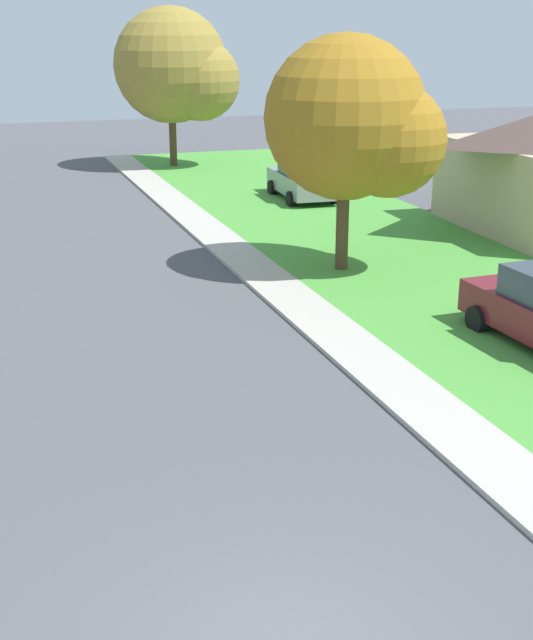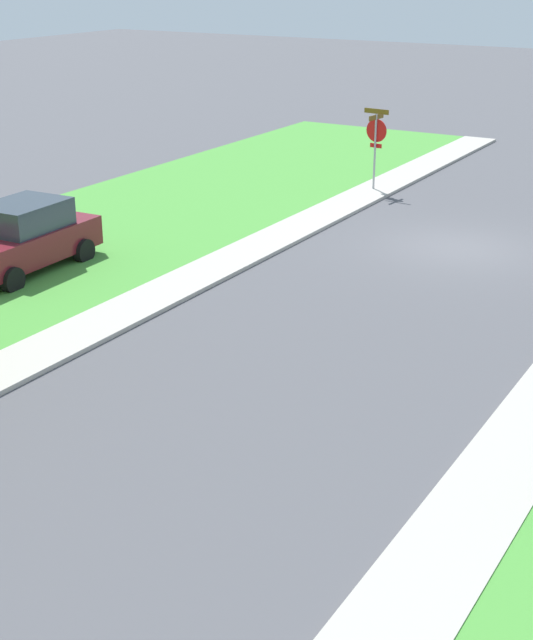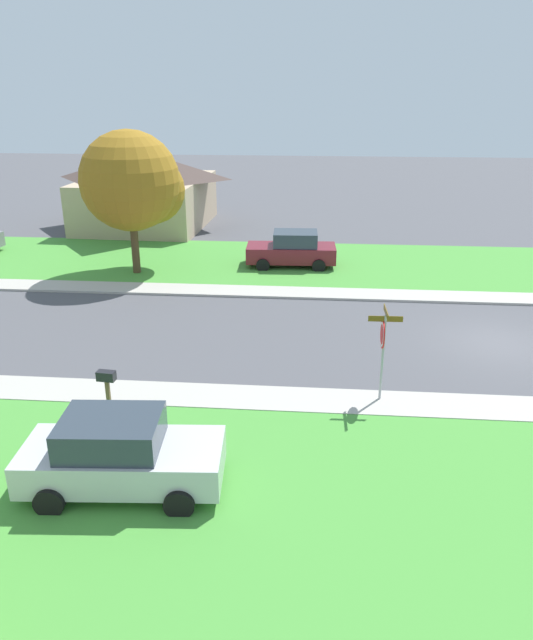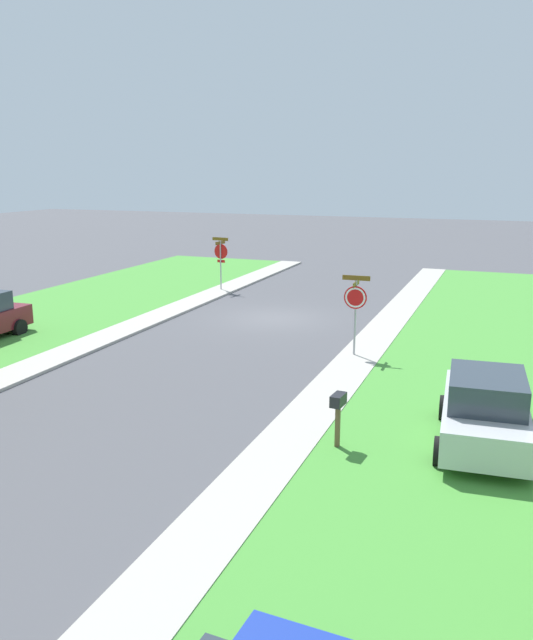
# 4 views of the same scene
# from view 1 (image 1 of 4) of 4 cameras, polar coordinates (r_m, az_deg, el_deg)

# --- Properties ---
(sidewalk_east) EXTENTS (1.40, 56.00, 0.10)m
(sidewalk_east) POSITION_cam_1_polar(r_m,az_deg,el_deg) (21.80, 2.23, 1.00)
(sidewalk_east) COLOR #ADA89E
(sidewalk_east) RESTS_ON ground
(lawn_east) EXTENTS (8.00, 56.00, 0.08)m
(lawn_east) POSITION_cam_1_polar(r_m,az_deg,el_deg) (23.82, 12.87, 2.05)
(lawn_east) COLOR #479338
(lawn_east) RESTS_ON ground
(car_grey_kerbside_mid) EXTENTS (2.21, 4.39, 1.76)m
(car_grey_kerbside_mid) POSITION_cam_1_polar(r_m,az_deg,el_deg) (35.40, 2.41, 9.25)
(car_grey_kerbside_mid) COLOR gray
(car_grey_kerbside_mid) RESTS_ON ground
(tree_sidewalk_mid) EXTENTS (4.82, 4.48, 6.58)m
(tree_sidewalk_mid) POSITION_cam_1_polar(r_m,az_deg,el_deg) (24.31, 5.93, 12.72)
(tree_sidewalk_mid) COLOR #4C3823
(tree_sidewalk_mid) RESTS_ON ground
(tree_sidewalk_far) EXTENTS (5.95, 5.54, 7.70)m
(tree_sidewalk_far) POSITION_cam_1_polar(r_m,az_deg,el_deg) (43.95, -5.84, 16.09)
(tree_sidewalk_far) COLOR #4C3823
(tree_sidewalk_far) RESTS_ON ground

